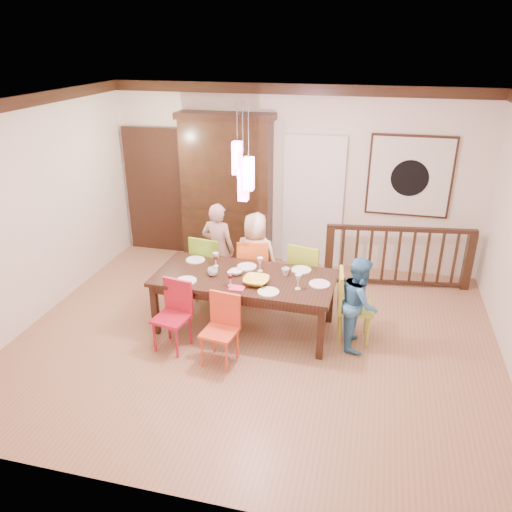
% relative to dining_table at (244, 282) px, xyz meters
% --- Properties ---
extents(floor, '(6.00, 6.00, 0.00)m').
position_rel_dining_table_xyz_m(floor, '(0.21, -0.22, -0.67)').
color(floor, '#9D6C4C').
rests_on(floor, ground).
extents(ceiling, '(6.00, 6.00, 0.00)m').
position_rel_dining_table_xyz_m(ceiling, '(0.21, -0.22, 2.23)').
color(ceiling, white).
rests_on(ceiling, wall_back).
extents(wall_back, '(6.00, 0.00, 6.00)m').
position_rel_dining_table_xyz_m(wall_back, '(0.21, 2.28, 0.78)').
color(wall_back, silver).
rests_on(wall_back, floor).
extents(wall_left, '(0.00, 5.00, 5.00)m').
position_rel_dining_table_xyz_m(wall_left, '(-2.79, -0.22, 0.78)').
color(wall_left, silver).
rests_on(wall_left, floor).
extents(crown_molding, '(6.00, 5.00, 0.16)m').
position_rel_dining_table_xyz_m(crown_molding, '(0.21, -0.22, 2.15)').
color(crown_molding, black).
rests_on(crown_molding, wall_back).
extents(panel_door, '(1.04, 0.07, 2.24)m').
position_rel_dining_table_xyz_m(panel_door, '(-2.19, 2.23, 0.38)').
color(panel_door, black).
rests_on(panel_door, wall_back).
extents(white_doorway, '(0.97, 0.05, 2.22)m').
position_rel_dining_table_xyz_m(white_doorway, '(0.56, 2.24, 0.38)').
color(white_doorway, silver).
rests_on(white_doorway, wall_back).
extents(painting, '(1.25, 0.06, 1.25)m').
position_rel_dining_table_xyz_m(painting, '(2.01, 2.24, 0.93)').
color(painting, black).
rests_on(painting, wall_back).
extents(pendant_cluster, '(0.27, 0.21, 1.14)m').
position_rel_dining_table_xyz_m(pendant_cluster, '(0.00, -0.00, 1.43)').
color(pendant_cluster, '#FF4CB2').
rests_on(pendant_cluster, ceiling).
extents(dining_table, '(2.31, 1.09, 0.75)m').
position_rel_dining_table_xyz_m(dining_table, '(0.00, 0.00, 0.00)').
color(dining_table, black).
rests_on(dining_table, floor).
extents(chair_far_left, '(0.50, 0.50, 0.99)m').
position_rel_dining_table_xyz_m(chair_far_left, '(-0.68, 0.69, -0.10)').
color(chair_far_left, '#72A824').
rests_on(chair_far_left, floor).
extents(chair_far_mid, '(0.51, 0.51, 0.97)m').
position_rel_dining_table_xyz_m(chair_far_mid, '(-0.08, 0.79, -0.12)').
color(chair_far_mid, orange).
rests_on(chair_far_mid, floor).
extents(chair_far_right, '(0.52, 0.52, 0.97)m').
position_rel_dining_table_xyz_m(chair_far_right, '(0.70, 0.80, -0.12)').
color(chair_far_right, '#8DAE27').
rests_on(chair_far_right, floor).
extents(chair_near_left, '(0.45, 0.45, 0.87)m').
position_rel_dining_table_xyz_m(chair_near_left, '(-0.73, -0.68, -0.18)').
color(chair_near_left, '#B4172B').
rests_on(chair_near_left, floor).
extents(chair_near_mid, '(0.43, 0.43, 0.85)m').
position_rel_dining_table_xyz_m(chair_near_mid, '(-0.08, -0.82, -0.19)').
color(chair_near_mid, '#DD4626').
rests_on(chair_near_mid, floor).
extents(chair_end_right, '(0.46, 0.46, 0.93)m').
position_rel_dining_table_xyz_m(chair_end_right, '(1.41, 0.06, -0.14)').
color(chair_end_right, '#A7B937').
rests_on(chair_end_right, floor).
extents(china_hutch, '(1.56, 0.46, 2.47)m').
position_rel_dining_table_xyz_m(china_hutch, '(-0.85, 2.07, 0.56)').
color(china_hutch, black).
rests_on(china_hutch, floor).
extents(balustrade, '(2.21, 0.38, 0.96)m').
position_rel_dining_table_xyz_m(balustrade, '(1.95, 1.73, -0.17)').
color(balustrade, black).
rests_on(balustrade, floor).
extents(person_far_left, '(0.54, 0.39, 1.38)m').
position_rel_dining_table_xyz_m(person_far_left, '(-0.64, 0.91, 0.02)').
color(person_far_left, beige).
rests_on(person_far_left, floor).
extents(person_far_mid, '(0.66, 0.45, 1.32)m').
position_rel_dining_table_xyz_m(person_far_mid, '(-0.05, 0.80, -0.01)').
color(person_far_mid, beige).
rests_on(person_far_mid, floor).
extents(person_end_right, '(0.50, 0.61, 1.18)m').
position_rel_dining_table_xyz_m(person_end_right, '(1.46, -0.06, -0.08)').
color(person_end_right, teal).
rests_on(person_end_right, floor).
extents(serving_bowl, '(0.32, 0.32, 0.08)m').
position_rel_dining_table_xyz_m(serving_bowl, '(0.20, -0.17, 0.12)').
color(serving_bowl, yellow).
rests_on(serving_bowl, dining_table).
extents(small_bowl, '(0.22, 0.22, 0.06)m').
position_rel_dining_table_xyz_m(small_bowl, '(-0.12, 0.03, 0.10)').
color(small_bowl, white).
rests_on(small_bowl, dining_table).
extents(cup_left, '(0.15, 0.15, 0.10)m').
position_rel_dining_table_xyz_m(cup_left, '(-0.40, -0.07, 0.13)').
color(cup_left, silver).
rests_on(cup_left, dining_table).
extents(cup_right, '(0.12, 0.12, 0.10)m').
position_rel_dining_table_xyz_m(cup_right, '(0.50, 0.16, 0.12)').
color(cup_right, silver).
rests_on(cup_right, dining_table).
extents(plate_far_left, '(0.26, 0.26, 0.01)m').
position_rel_dining_table_xyz_m(plate_far_left, '(-0.77, 0.31, 0.08)').
color(plate_far_left, white).
rests_on(plate_far_left, dining_table).
extents(plate_far_mid, '(0.26, 0.26, 0.01)m').
position_rel_dining_table_xyz_m(plate_far_mid, '(-0.04, 0.27, 0.08)').
color(plate_far_mid, white).
rests_on(plate_far_mid, dining_table).
extents(plate_far_right, '(0.26, 0.26, 0.01)m').
position_rel_dining_table_xyz_m(plate_far_right, '(0.68, 0.34, 0.08)').
color(plate_far_right, white).
rests_on(plate_far_right, dining_table).
extents(plate_near_left, '(0.26, 0.26, 0.01)m').
position_rel_dining_table_xyz_m(plate_near_left, '(-0.67, -0.31, 0.08)').
color(plate_near_left, white).
rests_on(plate_near_left, dining_table).
extents(plate_near_mid, '(0.26, 0.26, 0.01)m').
position_rel_dining_table_xyz_m(plate_near_mid, '(0.39, -0.36, 0.08)').
color(plate_near_mid, white).
rests_on(plate_near_mid, dining_table).
extents(plate_end_right, '(0.26, 0.26, 0.01)m').
position_rel_dining_table_xyz_m(plate_end_right, '(0.96, -0.00, 0.08)').
color(plate_end_right, white).
rests_on(plate_end_right, dining_table).
extents(wine_glass_a, '(0.08, 0.08, 0.19)m').
position_rel_dining_table_xyz_m(wine_glass_a, '(-0.45, 0.20, 0.17)').
color(wine_glass_a, '#590C19').
rests_on(wine_glass_a, dining_table).
extents(wine_glass_b, '(0.08, 0.08, 0.19)m').
position_rel_dining_table_xyz_m(wine_glass_b, '(0.16, 0.20, 0.17)').
color(wine_glass_b, silver).
rests_on(wine_glass_b, dining_table).
extents(wine_glass_c, '(0.08, 0.08, 0.19)m').
position_rel_dining_table_xyz_m(wine_glass_c, '(-0.10, -0.29, 0.17)').
color(wine_glass_c, '#590C19').
rests_on(wine_glass_c, dining_table).
extents(wine_glass_d, '(0.08, 0.08, 0.19)m').
position_rel_dining_table_xyz_m(wine_glass_d, '(0.72, -0.18, 0.17)').
color(wine_glass_d, silver).
rests_on(wine_glass_d, dining_table).
extents(napkin, '(0.18, 0.14, 0.01)m').
position_rel_dining_table_xyz_m(napkin, '(0.00, -0.35, 0.08)').
color(napkin, '#D83359').
rests_on(napkin, dining_table).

